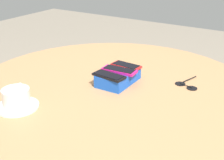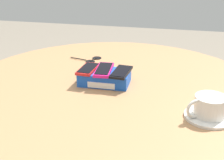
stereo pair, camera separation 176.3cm
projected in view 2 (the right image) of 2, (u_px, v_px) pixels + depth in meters
The scene contains 8 objects.
round_table at pixel (112, 108), 1.17m from camera, with size 1.14×1.14×0.73m.
phone_box at pixel (105, 77), 1.14m from camera, with size 0.18×0.11×0.05m.
phone_red at pixel (88, 69), 1.14m from camera, with size 0.06×0.12×0.01m.
phone_magenta at pixel (104, 70), 1.13m from camera, with size 0.06×0.14×0.01m.
phone_black at pixel (121, 72), 1.11m from camera, with size 0.07×0.13×0.01m.
saucer at pixel (209, 116), 0.91m from camera, with size 0.14×0.14×0.01m, color silver.
coffee_cup at pixel (209, 106), 0.90m from camera, with size 0.12×0.09×0.06m.
sunglasses at pixel (92, 60), 1.39m from camera, with size 0.14×0.09×0.01m.
Camera 2 is at (0.23, -1.01, 1.19)m, focal length 50.00 mm.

